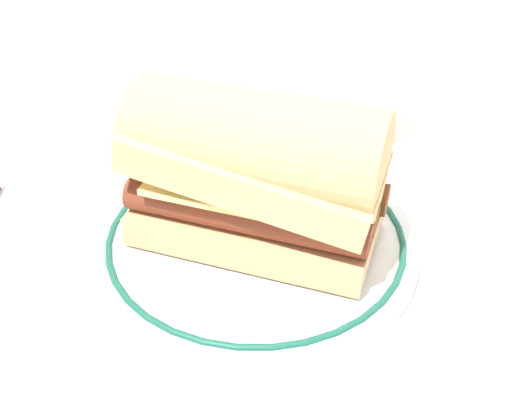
# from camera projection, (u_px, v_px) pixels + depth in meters

# --- Properties ---
(ground_plane) EXTENTS (1.50, 1.50, 0.00)m
(ground_plane) POSITION_uv_depth(u_px,v_px,m) (239.00, 252.00, 0.56)
(ground_plane) COLOR silver
(plate) EXTENTS (0.28, 0.28, 0.01)m
(plate) POSITION_uv_depth(u_px,v_px,m) (256.00, 240.00, 0.56)
(plate) COLOR white
(plate) RESTS_ON ground_plane
(sausage_sandwich) EXTENTS (0.22, 0.17, 0.13)m
(sausage_sandwich) POSITION_uv_depth(u_px,v_px,m) (256.00, 170.00, 0.52)
(sausage_sandwich) COLOR tan
(sausage_sandwich) RESTS_ON plate
(drinking_glass) EXTENTS (0.06, 0.06, 0.10)m
(drinking_glass) POSITION_uv_depth(u_px,v_px,m) (370.00, 103.00, 0.69)
(drinking_glass) COLOR silver
(drinking_glass) RESTS_ON ground_plane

